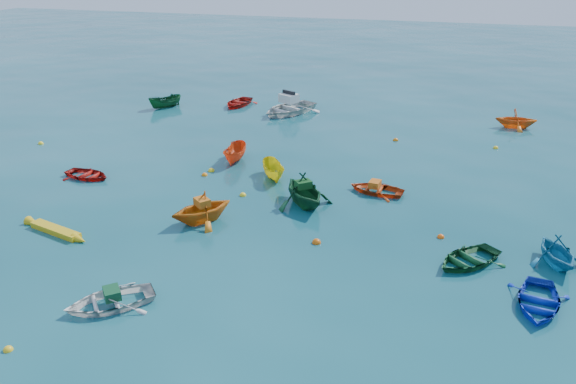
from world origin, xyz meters
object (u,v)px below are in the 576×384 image
(dinghy_white_near, at_px, (111,306))
(motorboat_white, at_px, (289,113))
(dinghy_blue_se, at_px, (537,306))
(kayak_yellow, at_px, (56,233))

(dinghy_white_near, distance_m, motorboat_white, 24.87)
(dinghy_blue_se, bearing_deg, kayak_yellow, -171.96)
(dinghy_blue_se, bearing_deg, motorboat_white, 133.31)
(motorboat_white, bearing_deg, dinghy_white_near, -60.54)
(dinghy_blue_se, bearing_deg, dinghy_white_near, -155.81)
(dinghy_blue_se, relative_size, motorboat_white, 0.62)
(dinghy_white_near, bearing_deg, kayak_yellow, -169.21)
(kayak_yellow, bearing_deg, dinghy_white_near, -112.76)
(kayak_yellow, xyz_separation_m, motorboat_white, (4.03, 20.89, 0.00))
(dinghy_white_near, relative_size, kayak_yellow, 0.87)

